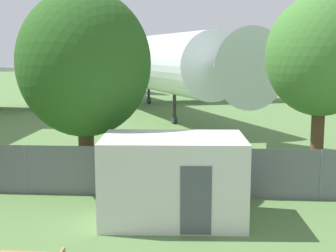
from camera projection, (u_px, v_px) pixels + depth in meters
The scene contains 5 objects.
perimeter_fence at pixel (97, 171), 16.23m from camera, with size 56.07×0.07×1.74m.
airplane at pixel (127, 62), 42.78m from camera, with size 33.59×41.16×12.45m.
portable_cabin at pixel (173, 179), 13.79m from camera, with size 4.28×2.81×2.51m.
tree_near_hangar at pixel (84, 64), 16.51m from camera, with size 4.73×4.73×7.16m.
tree_left_of_cabin at pixel (321, 56), 16.90m from camera, with size 4.00×4.00×7.03m.
Camera 1 is at (3.65, -5.73, 4.93)m, focal length 50.00 mm.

